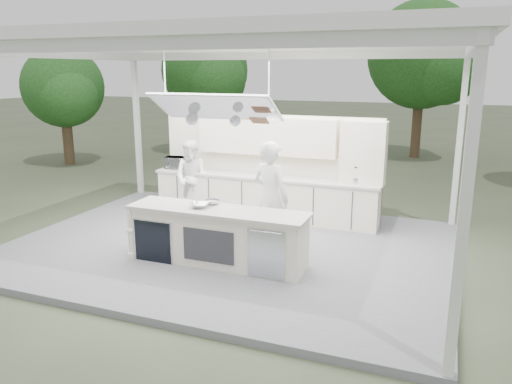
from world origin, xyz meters
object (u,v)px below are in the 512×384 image
at_px(head_chef, 271,198).
at_px(sous_chef, 192,178).
at_px(demo_island, 216,236).
at_px(back_counter, 264,196).

xyz_separation_m(head_chef, sous_chef, (-2.46, 1.66, -0.17)).
height_order(demo_island, sous_chef, sous_chef).
bearing_deg(demo_island, back_counter, 93.63).
distance_m(back_counter, head_chef, 2.25).
relative_size(back_counter, sous_chef, 3.00).
bearing_deg(head_chef, back_counter, -45.17).
bearing_deg(sous_chef, back_counter, 6.39).
height_order(back_counter, head_chef, head_chef).
distance_m(head_chef, sous_chef, 2.97).
bearing_deg(sous_chef, head_chef, -40.11).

